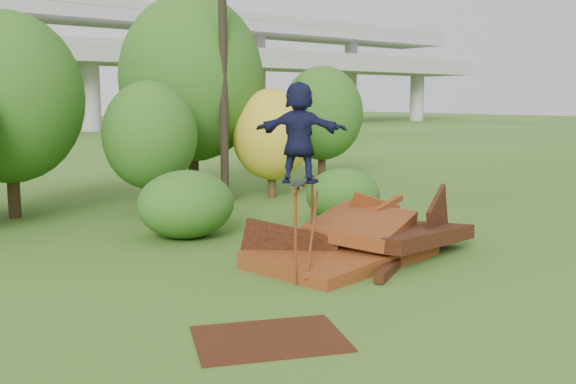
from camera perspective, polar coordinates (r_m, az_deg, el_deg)
ground at (r=12.77m, az=8.51°, el=-7.82°), size 240.00×240.00×0.00m
scrap_pile at (r=14.45m, az=6.76°, el=-4.40°), size 5.57×3.51×1.85m
grind_rail at (r=12.96m, az=1.48°, el=-1.72°), size 1.69×1.40×1.85m
skateboard at (r=12.31m, az=1.01°, el=0.77°), size 0.72×0.64×0.08m
skater at (r=12.22m, az=1.02°, el=5.31°), size 1.57×1.74×1.92m
flat_plate at (r=9.71m, az=-1.65°, el=-12.90°), size 2.63×2.32×0.03m
tree_1 at (r=20.57m, az=-23.63°, el=7.68°), size 4.36×4.36×6.06m
tree_2 at (r=20.15m, az=-12.17°, el=4.93°), size 2.89×2.89×4.08m
tree_3 at (r=23.78m, az=-8.57°, el=9.92°), size 5.22×5.22×7.25m
tree_4 at (r=22.84m, az=-1.46°, el=5.13°), size 2.82×2.82×3.89m
tree_5 at (r=27.77m, az=3.06°, el=6.99°), size 3.50×3.50×4.92m
shrub_left at (r=16.50m, az=-9.05°, el=-1.07°), size 2.50×2.31×1.73m
shrub_right at (r=18.46m, az=4.92°, el=-0.28°), size 2.21×2.02×1.56m
utility_pole at (r=21.59m, az=-5.78°, el=11.16°), size 1.40×0.28×9.09m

